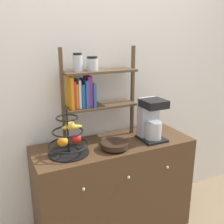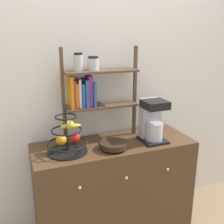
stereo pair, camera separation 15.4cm
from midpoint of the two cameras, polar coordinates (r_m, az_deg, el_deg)
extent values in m
cube|color=silver|center=(2.24, -4.77, 7.07)|extent=(7.00, 0.05, 2.60)
cube|color=#4C331E|center=(2.32, -1.57, -16.23)|extent=(1.29, 0.48, 0.83)
sphere|color=#B2AD8C|center=(1.89, -8.67, -16.34)|extent=(0.02, 0.02, 0.02)
sphere|color=#B2AD8C|center=(2.01, 1.36, -14.10)|extent=(0.02, 0.02, 0.02)
sphere|color=#B2AD8C|center=(2.17, 9.94, -11.81)|extent=(0.02, 0.02, 0.02)
cube|color=black|center=(2.20, 6.59, -5.78)|extent=(0.19, 0.22, 0.02)
cube|color=#B7B7BC|center=(2.19, 5.88, -1.09)|extent=(0.16, 0.09, 0.32)
cylinder|color=#B7B7BC|center=(2.15, 6.95, -3.97)|extent=(0.14, 0.14, 0.14)
cube|color=black|center=(2.09, 7.02, 1.80)|extent=(0.18, 0.18, 0.06)
cylinder|color=black|center=(1.98, -11.62, -8.72)|extent=(0.30, 0.30, 0.01)
cylinder|color=black|center=(1.92, -11.90, -4.21)|extent=(0.01, 0.01, 0.32)
torus|color=black|center=(1.96, -11.72, -7.05)|extent=(0.30, 0.30, 0.01)
torus|color=black|center=(1.92, -11.90, -4.21)|extent=(0.23, 0.23, 0.01)
torus|color=black|center=(1.89, -12.09, -1.26)|extent=(0.16, 0.16, 0.01)
sphere|color=red|center=(1.96, -10.02, -5.76)|extent=(0.07, 0.07, 0.07)
sphere|color=#6BAD33|center=(1.93, -12.99, -6.28)|extent=(0.07, 0.07, 0.07)
sphere|color=orange|center=(1.93, -12.96, -6.30)|extent=(0.08, 0.08, 0.08)
ellipsoid|color=yellow|center=(1.93, -11.00, -3.29)|extent=(0.15, 0.06, 0.04)
sphere|color=gold|center=(1.92, -11.34, -3.00)|extent=(0.07, 0.07, 0.07)
cylinder|color=black|center=(2.02, -1.64, -7.83)|extent=(0.12, 0.12, 0.02)
cylinder|color=black|center=(2.00, -1.64, -7.12)|extent=(0.21, 0.21, 0.04)
cube|color=brown|center=(2.02, -12.84, 2.84)|extent=(0.02, 0.02, 0.75)
cube|color=brown|center=(2.23, 2.49, 4.51)|extent=(0.02, 0.02, 0.75)
cube|color=brown|center=(2.13, -4.75, 1.38)|extent=(0.58, 0.20, 0.02)
cube|color=brown|center=(2.07, -4.93, 8.84)|extent=(0.58, 0.20, 0.02)
cube|color=orange|center=(2.02, -11.36, 4.21)|extent=(0.02, 0.16, 0.25)
cube|color=red|center=(2.03, -10.78, 3.81)|extent=(0.02, 0.15, 0.22)
cube|color=orange|center=(2.04, -10.19, 3.52)|extent=(0.02, 0.12, 0.19)
cube|color=white|center=(2.04, -9.61, 3.99)|extent=(0.02, 0.12, 0.22)
cube|color=#2D599E|center=(2.05, -8.92, 3.58)|extent=(0.02, 0.14, 0.18)
cube|color=#2D599E|center=(2.06, -8.23, 4.09)|extent=(0.02, 0.16, 0.22)
cube|color=#8C338C|center=(2.06, -7.42, 4.54)|extent=(0.03, 0.12, 0.24)
cube|color=#2D599E|center=(2.08, -6.62, 3.87)|extent=(0.02, 0.16, 0.19)
cylinder|color=silver|center=(2.01, -9.71, 10.41)|extent=(0.07, 0.07, 0.12)
cylinder|color=black|center=(2.00, -9.80, 12.34)|extent=(0.07, 0.07, 0.02)
cylinder|color=silver|center=(2.04, -6.52, 10.23)|extent=(0.09, 0.09, 0.09)
cylinder|color=black|center=(2.04, -6.57, 11.73)|extent=(0.08, 0.08, 0.02)
camera|label=1|loc=(0.08, -92.19, -0.65)|focal=42.00mm
camera|label=2|loc=(0.08, 87.81, 0.65)|focal=42.00mm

